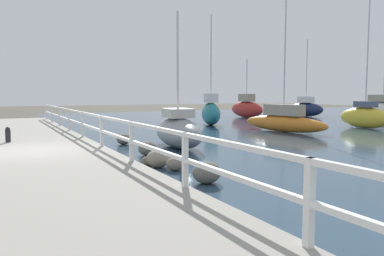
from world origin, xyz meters
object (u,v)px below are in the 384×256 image
sailboat_orange (283,121)px  sailboat_red (246,108)px  sailboat_yellow (365,116)px  sailboat_navy (306,108)px  mooring_bollard (8,135)px  sailboat_teal (211,112)px  sailboat_white (383,110)px  sailboat_gray (178,131)px

sailboat_orange → sailboat_red: bearing=55.3°
sailboat_orange → sailboat_yellow: sailboat_yellow is taller
sailboat_red → sailboat_navy: sailboat_navy is taller
sailboat_orange → sailboat_yellow: size_ratio=0.90×
sailboat_orange → sailboat_navy: size_ratio=1.00×
mooring_bollard → sailboat_orange: size_ratio=0.08×
sailboat_teal → sailboat_white: bearing=8.0°
sailboat_orange → sailboat_gray: sailboat_orange is taller
sailboat_white → sailboat_navy: sailboat_navy is taller
sailboat_gray → sailboat_red: size_ratio=1.00×
sailboat_orange → sailboat_gray: 8.41m
mooring_bollard → sailboat_navy: (25.56, 10.78, 0.19)m
sailboat_yellow → sailboat_teal: 9.77m
sailboat_gray → sailboat_red: sailboat_gray is taller
sailboat_yellow → sailboat_teal: size_ratio=1.07×
sailboat_white → sailboat_teal: bearing=159.5°
sailboat_white → sailboat_yellow: bearing=-158.7°
mooring_bollard → sailboat_white: bearing=6.7°
sailboat_white → sailboat_navy: bearing=86.7°
sailboat_red → sailboat_teal: 9.10m
mooring_bollard → sailboat_red: (19.76, 12.22, 0.26)m
sailboat_yellow → sailboat_white: bearing=27.7°
mooring_bollard → sailboat_yellow: size_ratio=0.07×
sailboat_orange → sailboat_gray: size_ratio=1.36×
sailboat_red → sailboat_white: 11.04m
sailboat_white → sailboat_red: bearing=118.0°
sailboat_white → mooring_bollard: bearing=-178.9°
sailboat_orange → sailboat_navy: 15.55m
sailboat_red → mooring_bollard: bearing=-145.9°
sailboat_orange → sailboat_red: sailboat_orange is taller
mooring_bollard → sailboat_gray: size_ratio=0.11×
sailboat_gray → sailboat_yellow: (13.98, 2.33, 0.09)m
sailboat_yellow → sailboat_teal: sailboat_yellow is taller
sailboat_teal → sailboat_navy: sailboat_teal is taller
sailboat_teal → mooring_bollard: bearing=-129.8°
sailboat_teal → sailboat_yellow: bearing=-19.0°
mooring_bollard → sailboat_teal: 14.25m
sailboat_gray → sailboat_teal: 11.12m
sailboat_red → sailboat_white: size_ratio=0.74×
sailboat_red → sailboat_white: (6.11, -9.20, 0.02)m
sailboat_red → sailboat_navy: 5.98m
mooring_bollard → sailboat_navy: bearing=22.9°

